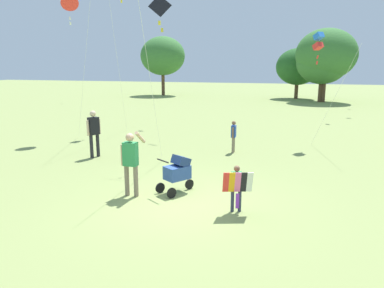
% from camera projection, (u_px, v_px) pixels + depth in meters
% --- Properties ---
extents(ground_plane, '(120.00, 120.00, 0.00)m').
position_uv_depth(ground_plane, '(183.00, 203.00, 9.14)').
color(ground_plane, '#849351').
extents(treeline_distant, '(36.69, 8.07, 6.54)m').
position_uv_depth(treeline_distant, '(352.00, 59.00, 33.09)').
color(treeline_distant, brown).
rests_on(treeline_distant, ground).
extents(child_with_butterfly_kite, '(0.70, 0.47, 1.12)m').
position_uv_depth(child_with_butterfly_kite, '(237.00, 184.00, 8.42)').
color(child_with_butterfly_kite, '#33384C').
rests_on(child_with_butterfly_kite, ground).
extents(person_adult_flyer, '(0.54, 0.50, 1.75)m').
position_uv_depth(person_adult_flyer, '(131.00, 159.00, 9.41)').
color(person_adult_flyer, '#7F705B').
rests_on(person_adult_flyer, ground).
extents(stroller, '(0.89, 1.06, 1.03)m').
position_uv_depth(stroller, '(178.00, 171.00, 9.76)').
color(stroller, black).
rests_on(stroller, ground).
extents(kite_adult_black, '(1.13, 3.54, 5.63)m').
position_uv_depth(kite_adult_black, '(159.00, 13.00, 11.83)').
color(kite_adult_black, black).
rests_on(kite_adult_black, ground).
extents(kite_green_novelty, '(1.57, 2.40, 4.67)m').
position_uv_depth(kite_green_novelty, '(318.00, 42.00, 14.80)').
color(kite_green_novelty, blue).
rests_on(kite_green_novelty, ground).
extents(kite_blue_high, '(2.93, 2.81, 6.35)m').
position_uv_depth(kite_blue_high, '(70.00, 4.00, 16.08)').
color(kite_blue_high, red).
rests_on(kite_blue_high, ground).
extents(person_sitting_far, '(0.38, 0.50, 1.74)m').
position_uv_depth(person_sitting_far, '(94.00, 130.00, 13.41)').
color(person_sitting_far, '#232328').
rests_on(person_sitting_far, ground).
extents(person_couple_left, '(0.17, 0.40, 1.25)m').
position_uv_depth(person_couple_left, '(234.00, 134.00, 14.16)').
color(person_couple_left, '#7F705B').
rests_on(person_couple_left, ground).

